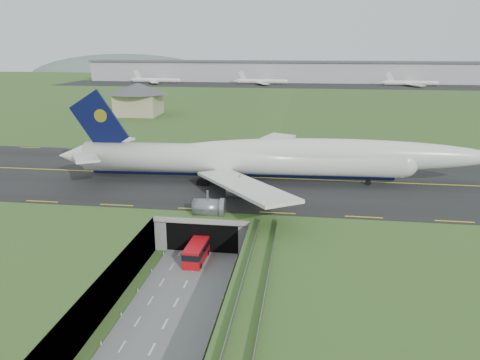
# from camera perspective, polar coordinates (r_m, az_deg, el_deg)

# --- Properties ---
(ground) EXTENTS (900.00, 900.00, 0.00)m
(ground) POSITION_cam_1_polar(r_m,az_deg,el_deg) (71.35, -6.04, -11.50)
(ground) COLOR #345622
(ground) RESTS_ON ground
(airfield_deck) EXTENTS (800.00, 800.00, 6.00)m
(airfield_deck) POSITION_cam_1_polar(r_m,az_deg,el_deg) (70.02, -6.11, -9.33)
(airfield_deck) COLOR gray
(airfield_deck) RESTS_ON ground
(trench_road) EXTENTS (12.00, 75.00, 0.20)m
(trench_road) POSITION_cam_1_polar(r_m,az_deg,el_deg) (64.99, -7.68, -14.43)
(trench_road) COLOR slate
(trench_road) RESTS_ON ground
(taxiway) EXTENTS (800.00, 44.00, 0.18)m
(taxiway) POSITION_cam_1_polar(r_m,az_deg,el_deg) (99.26, -1.56, 0.41)
(taxiway) COLOR black
(taxiway) RESTS_ON airfield_deck
(tunnel_portal) EXTENTS (17.00, 22.30, 6.00)m
(tunnel_portal) POSITION_cam_1_polar(r_m,az_deg,el_deg) (84.89, -3.38, -4.34)
(tunnel_portal) COLOR gray
(tunnel_portal) RESTS_ON ground
(guideway) EXTENTS (3.00, 53.00, 7.05)m
(guideway) POSITION_cam_1_polar(r_m,az_deg,el_deg) (50.61, 1.00, -17.01)
(guideway) COLOR #A8A8A3
(guideway) RESTS_ON ground
(jumbo_jet) EXTENTS (88.00, 57.68, 19.10)m
(jumbo_jet) POSITION_cam_1_polar(r_m,az_deg,el_deg) (93.67, 3.79, 2.60)
(jumbo_jet) COLOR silver
(jumbo_jet) RESTS_ON ground
(shuttle_tram) EXTENTS (2.97, 7.31, 2.96)m
(shuttle_tram) POSITION_cam_1_polar(r_m,az_deg,el_deg) (74.70, -5.34, -8.76)
(shuttle_tram) COLOR red
(shuttle_tram) RESTS_ON ground
(service_building) EXTENTS (24.28, 24.28, 12.75)m
(service_building) POSITION_cam_1_polar(r_m,az_deg,el_deg) (191.43, -12.29, 9.95)
(service_building) COLOR tan
(service_building) RESTS_ON ground
(cargo_terminal) EXTENTS (320.00, 67.00, 15.60)m
(cargo_terminal) POSITION_cam_1_polar(r_m,az_deg,el_deg) (361.45, 5.66, 13.05)
(cargo_terminal) COLOR #B2B2B2
(cargo_terminal) RESTS_ON ground
(distant_hills) EXTENTS (700.00, 91.00, 60.00)m
(distant_hills) POSITION_cam_1_polar(r_m,az_deg,el_deg) (494.92, 13.95, 11.40)
(distant_hills) COLOR #53635C
(distant_hills) RESTS_ON ground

